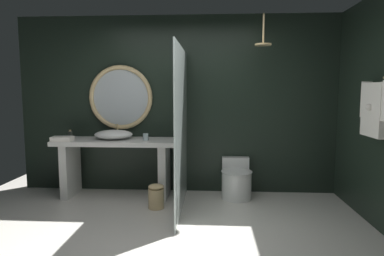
{
  "coord_description": "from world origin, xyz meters",
  "views": [
    {
      "loc": [
        0.49,
        -3.08,
        1.52
      ],
      "look_at": [
        0.26,
        0.72,
        1.09
      ],
      "focal_mm": 31.25,
      "sensor_mm": 36.0,
      "label": 1
    }
  ],
  "objects": [
    {
      "name": "back_wall_panel",
      "position": [
        0.0,
        1.9,
        1.3
      ],
      "size": [
        4.8,
        0.1,
        2.6
      ],
      "primitive_type": "cube",
      "color": "black",
      "rests_on": "ground_plane"
    },
    {
      "name": "vessel_sink",
      "position": [
        -0.91,
        1.57,
        0.89
      ],
      "size": [
        0.54,
        0.44,
        0.2
      ],
      "color": "white",
      "rests_on": "vanity_counter"
    },
    {
      "name": "round_wall_mirror",
      "position": [
        -0.87,
        1.81,
        1.41
      ],
      "size": [
        0.95,
        0.07,
        0.95
      ],
      "color": "#D6B77F"
    },
    {
      "name": "rain_shower_head",
      "position": [
        1.14,
        1.39,
        2.15
      ],
      "size": [
        0.21,
        0.21,
        0.4
      ],
      "color": "#D6B77F"
    },
    {
      "name": "tumbler_cup",
      "position": [
        -0.43,
        1.47,
        0.87
      ],
      "size": [
        0.08,
        0.08,
        0.1
      ],
      "primitive_type": "cylinder",
      "color": "silver",
      "rests_on": "vanity_counter"
    },
    {
      "name": "toilet",
      "position": [
        0.84,
        1.58,
        0.24
      ],
      "size": [
        0.44,
        0.6,
        0.54
      ],
      "color": "white",
      "rests_on": "ground_plane"
    },
    {
      "name": "vanity_counter",
      "position": [
        -0.87,
        1.53,
        0.56
      ],
      "size": [
        1.71,
        0.6,
        0.82
      ],
      "color": "silver",
      "rests_on": "ground_plane"
    },
    {
      "name": "shower_glass_panel",
      "position": [
        0.11,
        1.07,
        1.02
      ],
      "size": [
        0.02,
        1.57,
        2.05
      ],
      "primitive_type": "cube",
      "color": "silver",
      "rests_on": "ground_plane"
    },
    {
      "name": "hanging_bathrobe",
      "position": [
        2.21,
        0.54,
        1.34
      ],
      "size": [
        0.2,
        0.58,
        0.64
      ],
      "color": "#D6B77F"
    },
    {
      "name": "ground_plane",
      "position": [
        0.0,
        0.0,
        0.0
      ],
      "size": [
        5.76,
        5.76,
        0.0
      ],
      "primitive_type": "plane",
      "color": "silver"
    },
    {
      "name": "soap_dispenser",
      "position": [
        -1.51,
        1.49,
        0.89
      ],
      "size": [
        0.06,
        0.06,
        0.14
      ],
      "color": "#282D28",
      "rests_on": "vanity_counter"
    },
    {
      "name": "side_wall_right",
      "position": [
        2.35,
        0.76,
        1.3
      ],
      "size": [
        0.1,
        2.47,
        2.6
      ],
      "primitive_type": "cube",
      "color": "black",
      "rests_on": "ground_plane"
    },
    {
      "name": "folded_hand_towel",
      "position": [
        -1.56,
        1.33,
        0.86
      ],
      "size": [
        0.28,
        0.18,
        0.06
      ],
      "primitive_type": "cube",
      "rotation": [
        0.0,
        0.0,
        0.04
      ],
      "color": "silver",
      "rests_on": "vanity_counter"
    },
    {
      "name": "waste_bin",
      "position": [
        -0.22,
        1.06,
        0.16
      ],
      "size": [
        0.2,
        0.2,
        0.32
      ],
      "color": "#D6B77F",
      "rests_on": "ground_plane"
    }
  ]
}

